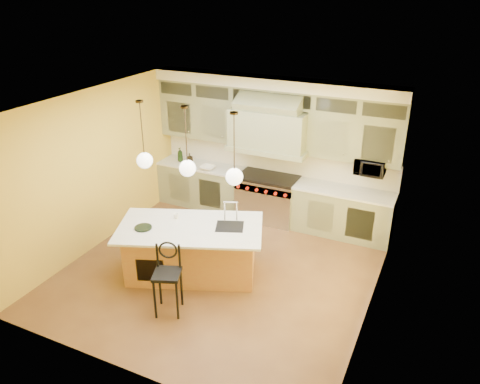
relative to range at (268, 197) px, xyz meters
The scene contains 18 objects.
floor 2.20m from the range, 90.00° to the right, with size 5.00×5.00×0.00m, color #56361D.
ceiling 3.23m from the range, 90.00° to the right, with size 5.00×5.00×0.00m, color white.
wall_back 1.03m from the range, 90.00° to the left, with size 5.00×5.00×0.00m, color gold.
wall_front 4.74m from the range, 90.00° to the right, with size 5.00×5.00×0.00m, color gold.
wall_left 3.43m from the range, 139.39° to the right, with size 5.00×5.00×0.00m, color gold.
wall_right 3.43m from the range, 40.61° to the right, with size 5.00×5.00×0.00m, color gold.
back_cabinetry 0.95m from the range, 90.00° to the left, with size 5.00×0.77×2.90m.
range is the anchor object (origin of this frame).
kitchen_island 2.43m from the range, 99.35° to the right, with size 2.62×2.01×1.35m.
counter_stool 3.40m from the range, 93.61° to the right, with size 0.50×0.50×1.11m.
microwave 2.18m from the range, ahead, with size 0.54×0.37×0.30m, color black.
oil_bottle_a 2.16m from the range, behind, with size 0.12×0.12×0.31m, color black.
oil_bottle_b 1.92m from the range, behind, with size 0.10×0.10×0.22m, color black.
fruit_bowl 1.40m from the range, behind, with size 0.31×0.31×0.08m, color white.
cup 2.44m from the range, 108.07° to the right, with size 0.09×0.09×0.09m, color white.
pendant_left 3.05m from the range, 116.62° to the right, with size 0.26×0.26×1.11m.
pendant_center 2.83m from the range, 99.49° to the right, with size 0.26×0.26×1.11m.
pendant_right 2.83m from the range, 80.51° to the right, with size 0.26×0.26×1.11m.
Camera 1 is at (3.18, -5.97, 4.58)m, focal length 35.00 mm.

